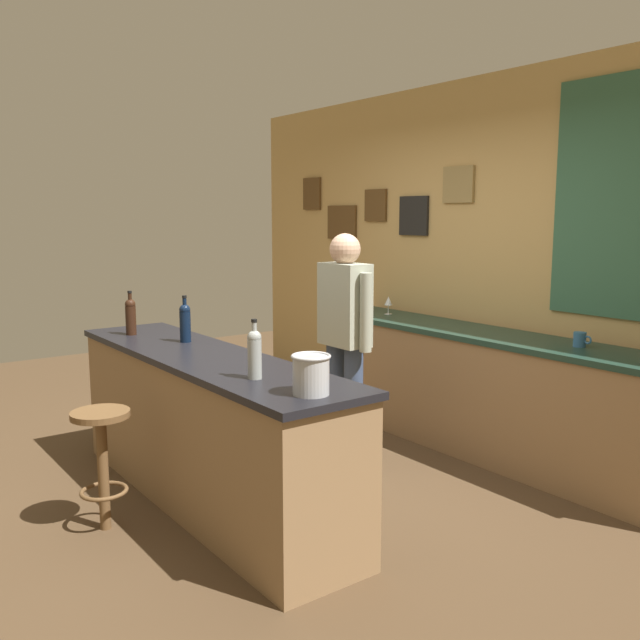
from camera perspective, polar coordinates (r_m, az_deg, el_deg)
name	(u,v)px	position (r m, az deg, el deg)	size (l,w,h in m)	color
ground_plane	(264,486)	(4.56, -4.73, -13.66)	(10.00, 10.00, 0.00)	#4C3823
back_wall	(482,256)	(5.55, 13.37, 5.24)	(6.00, 0.09, 2.80)	tan
bar_counter	(207,429)	(4.22, -9.48, -8.97)	(2.59, 0.60, 0.92)	olive
side_counter	(483,392)	(5.17, 13.46, -5.88)	(3.15, 0.56, 0.90)	olive
bartender	(345,334)	(4.64, 2.07, -1.19)	(0.52, 0.21, 1.62)	#384766
bar_stool	(102,450)	(4.00, -17.79, -10.30)	(0.32, 0.32, 0.68)	brown
wine_bottle_a	(131,315)	(4.87, -15.57, 0.38)	(0.07, 0.07, 0.31)	black
wine_bottle_b	(185,321)	(4.51, -11.23, -0.11)	(0.07, 0.07, 0.31)	black
wine_bottle_c	(255,352)	(3.45, -5.50, -2.71)	(0.07, 0.07, 0.31)	#999E99
ice_bucket	(311,374)	(3.14, -0.76, -4.51)	(0.19, 0.19, 0.19)	#B7BABF
wine_glass_a	(361,300)	(5.90, 3.48, 1.67)	(0.07, 0.07, 0.16)	silver
wine_glass_b	(388,302)	(5.83, 5.75, 1.55)	(0.07, 0.07, 0.16)	silver
coffee_mug	(580,339)	(4.69, 20.95, -1.53)	(0.12, 0.08, 0.09)	#336699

